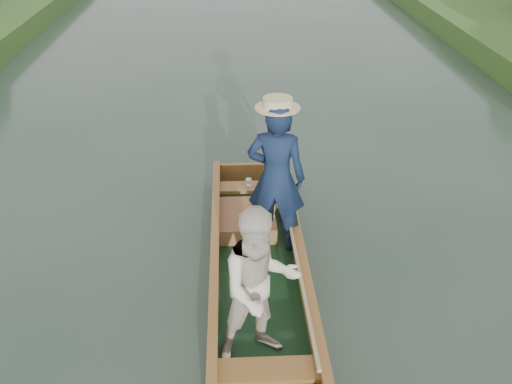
{
  "coord_description": "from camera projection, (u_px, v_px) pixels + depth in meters",
  "views": [
    {
      "loc": [
        -0.3,
        -5.35,
        4.31
      ],
      "look_at": [
        0.0,
        0.6,
        0.95
      ],
      "focal_mm": 40.0,
      "sensor_mm": 36.0,
      "label": 1
    }
  ],
  "objects": [
    {
      "name": "punt",
      "position": [
        263.0,
        244.0,
        6.38
      ],
      "size": [
        1.22,
        5.0,
        2.07
      ],
      "color": "black",
      "rests_on": "ground"
    },
    {
      "name": "ground",
      "position": [
        259.0,
        286.0,
        6.78
      ],
      "size": [
        120.0,
        120.0,
        0.0
      ],
      "primitive_type": "plane",
      "color": "#283D30",
      "rests_on": "ground"
    }
  ]
}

